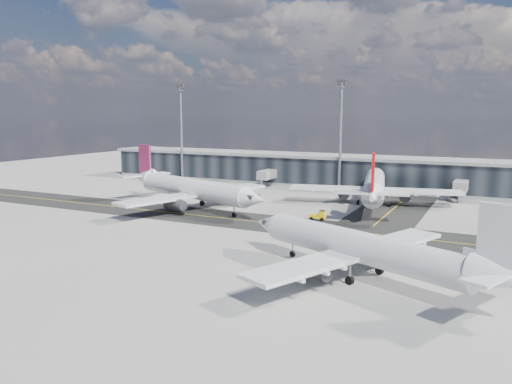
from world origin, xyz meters
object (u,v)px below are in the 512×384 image
Objects in this scene: airliner_af at (191,189)px; airliner_redtail at (374,186)px; baggage_tug at (319,215)px; service_van at (454,199)px; airliner_near at (363,248)px.

airliner_redtail reaches higher than airliner_af.
airliner_redtail is (34.75, 20.29, 0.09)m from airliner_af.
airliner_af is at bearing -96.07° from baggage_tug.
airliner_redtail is 21.12m from baggage_tug.
service_van is (15.56, 13.54, -3.67)m from airliner_redtail.
airliner_af is 60.73m from service_van.
airliner_near is at bearing 21.67° from baggage_tug.
airliner_near is 11.82× the size of baggage_tug.
airliner_redtail is 9.05× the size of service_van.
airliner_af is 8.68× the size of service_van.
baggage_tug is 0.65× the size of service_van.
baggage_tug is (28.96, 0.26, -3.30)m from airliner_af.
service_van is (5.19, 63.65, -3.19)m from airliner_near.
baggage_tug is at bearing -118.05° from airliner_redtail.
service_van is at bearing 142.52° from airliner_af.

